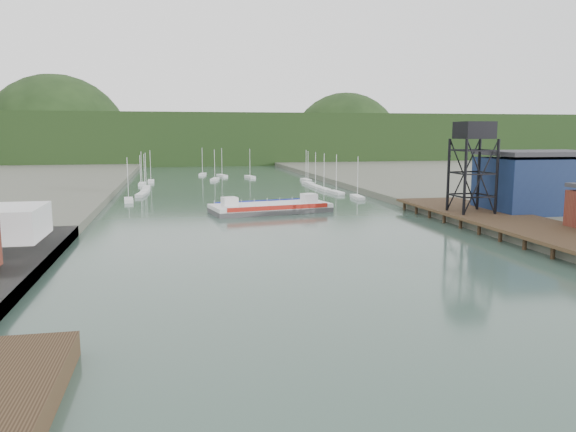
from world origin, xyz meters
name	(u,v)px	position (x,y,z in m)	size (l,w,h in m)	color
ground	(436,378)	(0.00, 0.00, 0.00)	(600.00, 600.00, 0.00)	#2B4337
east_pier	(524,225)	(37.00, 45.00, 1.90)	(14.00, 70.00, 2.45)	black
lift_tower	(474,136)	(35.00, 58.00, 15.65)	(6.50, 6.50, 16.00)	black
blue_shed	(540,182)	(50.00, 60.00, 7.06)	(20.50, 14.50, 11.30)	black
marina_sailboats	(231,185)	(0.08, 138.46, 0.35)	(57.71, 92.65, 0.90)	silver
distant_hills	(195,143)	(-3.98, 301.35, 10.38)	(500.00, 120.00, 80.00)	black
chain_ferry	(270,207)	(2.44, 79.95, 1.00)	(25.53, 13.98, 3.48)	#434345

